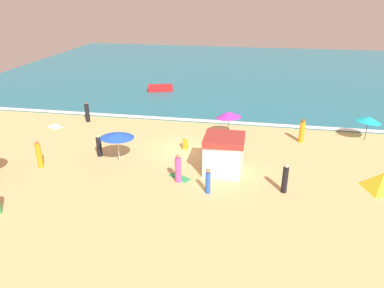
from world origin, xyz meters
TOP-DOWN VIEW (x-y plane):
  - ground_plane at (0.00, 0.00)m, footprint 60.00×60.00m
  - ocean_water at (0.00, 28.00)m, footprint 60.00×44.00m
  - wave_breaker_foam at (0.00, 6.30)m, footprint 57.00×0.70m
  - lifeguard_cabana at (3.30, -2.84)m, footprint 2.52×2.38m
  - beach_umbrella_1 at (3.06, 3.17)m, footprint 2.66×2.64m
  - beach_umbrella_2 at (13.69, 4.36)m, footprint 2.73×2.72m
  - beach_umbrella_3 at (-3.90, -2.57)m, footprint 3.09×3.09m
  - beach_tent at (12.73, -3.47)m, footprint 2.43×2.38m
  - beachgoer_0 at (0.17, 0.33)m, footprint 0.48×0.48m
  - beachgoer_1 at (-5.58, -1.99)m, footprint 0.49×0.49m
  - beachgoer_2 at (0.68, -4.58)m, footprint 0.47×0.47m
  - beachgoer_4 at (7.04, -4.73)m, footprint 0.46×0.46m
  - beachgoer_5 at (2.67, -5.60)m, footprint 0.42×0.42m
  - beachgoer_6 at (3.63, -0.03)m, footprint 0.54×0.54m
  - beachgoer_8 at (-8.74, -4.33)m, footprint 0.44×0.44m
  - beachgoer_9 at (8.74, 3.17)m, footprint 0.51×0.51m
  - beachgoer_10 at (-9.53, 4.54)m, footprint 0.44×0.44m
  - beach_towel_0 at (-11.78, 2.81)m, footprint 1.61×1.49m
  - beach_towel_1 at (0.67, -4.10)m, footprint 1.57×1.30m
  - small_boat_0 at (-5.71, 15.35)m, footprint 2.96×1.88m

SIDE VIEW (x-z plane):
  - ground_plane at x=0.00m, z-range 0.00..0.00m
  - beach_towel_0 at x=-11.78m, z-range 0.00..0.01m
  - beach_towel_1 at x=0.67m, z-range 0.00..0.01m
  - ocean_water at x=0.00m, z-range 0.00..0.10m
  - wave_breaker_foam at x=0.00m, z-range 0.10..0.11m
  - beachgoer_6 at x=3.63m, z-range -0.07..0.71m
  - beachgoer_0 at x=0.17m, z-range -0.06..0.89m
  - small_boat_0 at x=-5.71m, z-range 0.10..0.77m
  - beach_tent at x=12.73m, z-range 0.00..1.19m
  - beachgoer_1 at x=-5.58m, z-range -0.06..1.56m
  - beachgoer_5 at x=2.67m, z-range -0.03..1.54m
  - beachgoer_10 at x=-9.53m, z-range -0.06..1.75m
  - beachgoer_2 at x=0.68m, z-range -0.07..1.75m
  - beachgoer_9 at x=8.74m, z-range -0.06..1.83m
  - beachgoer_8 at x=-8.74m, z-range -0.06..1.85m
  - beachgoer_4 at x=7.04m, z-range -0.04..1.83m
  - lifeguard_cabana at x=3.30m, z-range 0.03..2.52m
  - beach_umbrella_2 at x=13.69m, z-range 0.73..2.79m
  - beach_umbrella_1 at x=3.06m, z-range 0.77..3.00m
  - beach_umbrella_3 at x=-3.90m, z-range 0.85..3.01m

